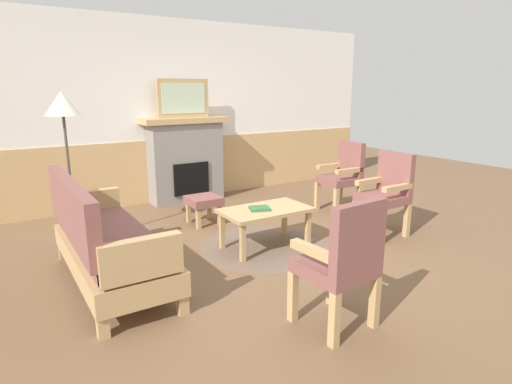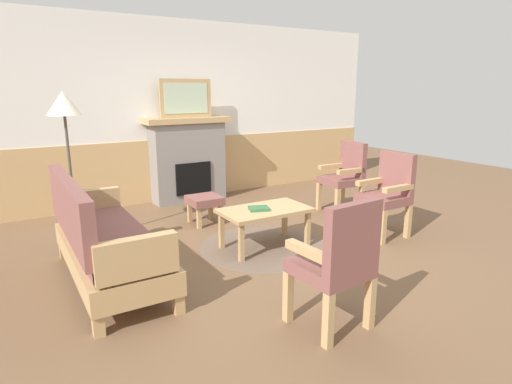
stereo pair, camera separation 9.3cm
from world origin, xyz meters
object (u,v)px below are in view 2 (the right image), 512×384
framed_picture (186,98)px  armchair_near_fireplace (388,191)px  fireplace (188,159)px  couch (104,241)px  footstool (205,202)px  book_on_table (259,208)px  coffee_table (265,213)px  armchair_front_left (338,260)px  floor_lamp_by_couch (64,113)px  armchair_by_window_left (345,174)px

framed_picture → armchair_near_fireplace: bearing=-63.2°
fireplace → couch: fireplace is taller
framed_picture → footstool: framed_picture is taller
book_on_table → coffee_table: bearing=4.5°
book_on_table → armchair_front_left: (-0.36, -1.65, 0.08)m
fireplace → floor_lamp_by_couch: size_ratio=0.77×
book_on_table → footstool: (-0.13, 1.12, -0.17)m
armchair_front_left → floor_lamp_by_couch: bearing=114.5°
fireplace → armchair_front_left: fireplace is taller
framed_picture → floor_lamp_by_couch: bearing=-148.8°
book_on_table → floor_lamp_by_couch: bearing=144.0°
coffee_table → footstool: coffee_table is taller
couch → coffee_table: size_ratio=1.88×
coffee_table → armchair_near_fireplace: (1.45, -0.40, 0.15)m
fireplace → footstool: 1.28m
armchair_near_fireplace → armchair_by_window_left: bearing=74.8°
fireplace → book_on_table: 2.33m
couch → armchair_front_left: size_ratio=1.84×
book_on_table → footstool: 1.14m
footstool → armchair_near_fireplace: size_ratio=0.41×
fireplace → coffee_table: 2.33m
framed_picture → book_on_table: size_ratio=3.86×
floor_lamp_by_couch → framed_picture: bearing=31.2°
couch → footstool: bearing=37.3°
framed_picture → fireplace: bearing=-90.0°
couch → armchair_front_left: same height
framed_picture → book_on_table: 2.57m
coffee_table → armchair_front_left: armchair_front_left is taller
fireplace → armchair_by_window_left: (1.65, -1.69, -0.11)m
fireplace → coffee_table: fireplace is taller
couch → armchair_by_window_left: 3.48m
armchair_by_window_left → framed_picture: bearing=134.3°
couch → footstool: couch is taller
fireplace → couch: 2.93m
floor_lamp_by_couch → coffee_table: bearing=-34.6°
framed_picture → armchair_front_left: size_ratio=0.82×
armchair_near_fireplace → floor_lamp_by_couch: floor_lamp_by_couch is taller
fireplace → armchair_near_fireplace: fireplace is taller
couch → coffee_table: couch is taller
coffee_table → armchair_near_fireplace: 1.51m
coffee_table → armchair_by_window_left: 1.84m
framed_picture → armchair_by_window_left: size_ratio=0.82×
coffee_table → couch: bearing=-179.5°
coffee_table → footstool: bearing=100.5°
book_on_table → armchair_front_left: bearing=-102.5°
coffee_table → armchair_by_window_left: bearing=19.7°
framed_picture → book_on_table: (-0.16, -2.32, -1.10)m
framed_picture → armchair_near_fireplace: (1.37, -2.71, -1.02)m
fireplace → footstool: bearing=-103.3°
coffee_table → book_on_table: book_on_table is taller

